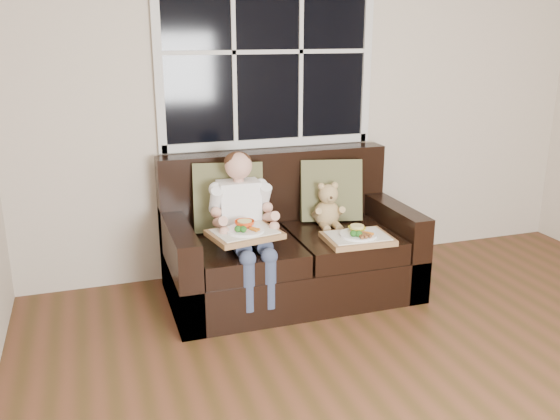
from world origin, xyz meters
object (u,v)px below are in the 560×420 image
object	(u,v)px
loveseat	(288,250)
tray_left	(245,232)
child	(243,213)
teddy_bear	(328,208)
tray_right	(358,237)

from	to	relation	value
loveseat	tray_left	world-z (taller)	loveseat
child	tray_left	bearing A→B (deg)	-101.71
child	teddy_bear	distance (m)	0.68
child	tray_left	xyz separation A→B (m)	(-0.03, -0.17, -0.08)
teddy_bear	tray_right	xyz separation A→B (m)	(0.07, -0.36, -0.10)
tray_right	loveseat	bearing A→B (deg)	139.11
child	tray_right	xyz separation A→B (m)	(0.73, -0.23, -0.17)
loveseat	child	size ratio (longest dim) A/B	1.87
loveseat	child	world-z (taller)	child
teddy_bear	child	bearing A→B (deg)	-162.33
tray_right	child	bearing A→B (deg)	164.93
teddy_bear	loveseat	bearing A→B (deg)	-171.11
loveseat	tray_left	distance (m)	0.55
tray_left	teddy_bear	bearing A→B (deg)	12.16
tray_left	tray_right	size ratio (longest dim) A/B	1.07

